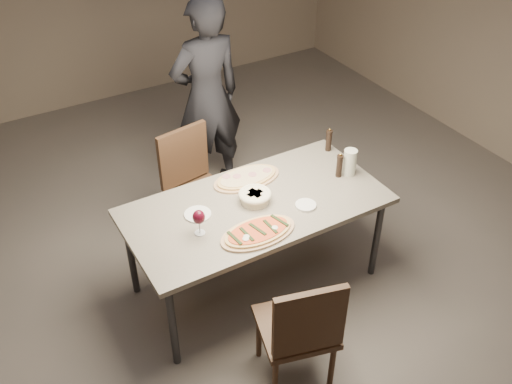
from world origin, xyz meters
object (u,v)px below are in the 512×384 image
zucchini_pizza (258,232)px  carafe (350,162)px  ham_pizza (247,178)px  diner (207,98)px  dining_table (256,210)px  bread_basket (255,196)px  pepper_mill_left (339,166)px  chair_near (301,328)px  chair_far (193,182)px

zucchini_pizza → carafe: carafe is taller
zucchini_pizza → ham_pizza: zucchini_pizza is taller
ham_pizza → diner: (0.20, 1.05, 0.12)m
ham_pizza → dining_table: bearing=-115.0°
bread_basket → pepper_mill_left: pepper_mill_left is taller
dining_table → diner: (0.29, 1.33, 0.20)m
ham_pizza → carafe: (0.68, -0.31, 0.09)m
ham_pizza → chair_near: chair_near is taller
chair_far → diner: bearing=-135.7°
ham_pizza → carafe: size_ratio=2.57×
ham_pizza → chair_near: 1.25m
carafe → diner: (-0.48, 1.36, 0.04)m
dining_table → chair_near: size_ratio=1.93×
chair_far → pepper_mill_left: bearing=128.5°
chair_near → chair_far: size_ratio=0.97×
dining_table → zucchini_pizza: (-0.15, -0.28, 0.07)m
pepper_mill_left → diner: (-0.40, 1.35, 0.05)m
dining_table → bread_basket: (0.00, 0.02, 0.11)m
carafe → chair_far: (-0.92, 0.76, -0.31)m
carafe → chair_far: size_ratio=0.21×
carafe → chair_near: bearing=-138.8°
ham_pizza → chair_near: size_ratio=0.55×
zucchini_pizza → carafe: size_ratio=2.59×
zucchini_pizza → pepper_mill_left: bearing=37.6°
dining_table → chair_near: 0.95m
bread_basket → pepper_mill_left: bearing=-3.6°
dining_table → diner: 1.38m
chair_near → chair_far: chair_far is taller
carafe → diner: diner is taller
carafe → chair_far: chair_far is taller
zucchini_pizza → bread_basket: bread_basket is taller
zucchini_pizza → diner: bearing=95.0°
bread_basket → chair_near: 0.99m
zucchini_pizza → ham_pizza: (0.24, 0.56, -0.00)m
dining_table → ham_pizza: (0.09, 0.28, 0.07)m
pepper_mill_left → chair_far: (-0.84, 0.74, -0.30)m
pepper_mill_left → diner: 1.41m
bread_basket → pepper_mill_left: 0.69m
zucchini_pizza → dining_table: bearing=82.3°
chair_near → pepper_mill_left: bearing=59.1°
carafe → chair_near: (-0.99, -0.87, -0.33)m
dining_table → pepper_mill_left: size_ratio=9.23×
ham_pizza → chair_far: bearing=109.7°
chair_near → diner: diner is taller
diner → dining_table: bearing=76.3°
pepper_mill_left → diner: diner is taller
chair_near → ham_pizza: bearing=90.4°
chair_near → chair_far: (0.07, 1.63, 0.02)m
carafe → chair_near: 1.36m
zucchini_pizza → bread_basket: bearing=83.4°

